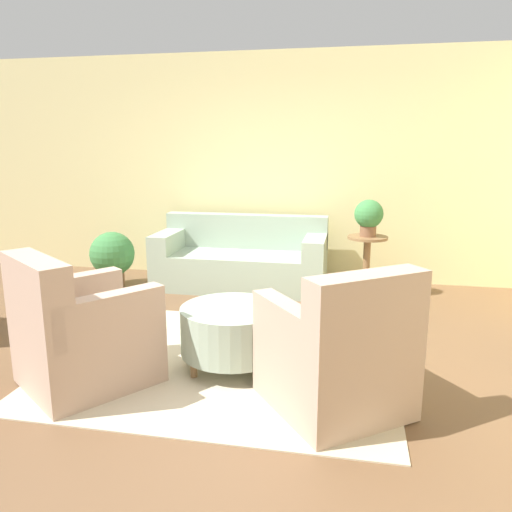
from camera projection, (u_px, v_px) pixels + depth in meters
The scene contains 10 objects.
ground_plane at pixel (224, 362), 3.95m from camera, with size 16.00×16.00×0.00m, color brown.
wall_back at pixel (278, 168), 6.28m from camera, with size 9.39×0.12×2.80m.
rug at pixel (224, 362), 3.95m from camera, with size 2.63×2.18×0.01m.
couch at pixel (241, 261), 6.02m from camera, with size 2.02×0.86×0.84m.
armchair_left at pixel (80, 336), 3.51m from camera, with size 1.11×1.12×0.96m.
armchair_right at pixel (338, 356), 3.17m from camera, with size 1.11×1.12×0.96m.
ottoman_table at pixel (232, 330), 3.80m from camera, with size 0.79×0.79×0.47m.
side_table at pixel (367, 257), 5.61m from camera, with size 0.45×0.45×0.69m.
potted_plant_on_side_table at pixel (369, 216), 5.51m from camera, with size 0.32×0.32×0.41m.
potted_plant_floor at pixel (112, 256), 6.02m from camera, with size 0.53×0.53×0.67m.
Camera 1 is at (0.95, -3.55, 1.68)m, focal length 35.00 mm.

